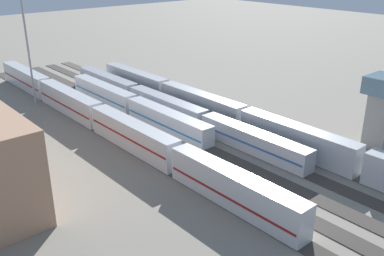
{
  "coord_description": "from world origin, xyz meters",
  "views": [
    {
      "loc": [
        -57.19,
        46.99,
        31.6
      ],
      "look_at": [
        -2.62,
        -0.22,
        2.5
      ],
      "focal_mm": 40.21,
      "sensor_mm": 36.0,
      "label": 1
    }
  ],
  "objects_px": {
    "train_on_track_4": "(98,117)",
    "train_on_track_1": "(167,106)",
    "train_on_track_0": "(244,120)",
    "light_mast_1": "(24,19)",
    "train_on_track_2": "(133,105)",
    "control_tower": "(383,106)"
  },
  "relations": [
    {
      "from": "train_on_track_0",
      "to": "control_tower",
      "type": "bearing_deg",
      "value": -144.46
    },
    {
      "from": "train_on_track_2",
      "to": "light_mast_1",
      "type": "bearing_deg",
      "value": 31.28
    },
    {
      "from": "train_on_track_2",
      "to": "control_tower",
      "type": "relative_size",
      "value": 3.74
    },
    {
      "from": "train_on_track_1",
      "to": "light_mast_1",
      "type": "bearing_deg",
      "value": 34.09
    },
    {
      "from": "train_on_track_4",
      "to": "train_on_track_1",
      "type": "bearing_deg",
      "value": -98.14
    },
    {
      "from": "light_mast_1",
      "to": "train_on_track_0",
      "type": "bearing_deg",
      "value": -152.4
    },
    {
      "from": "train_on_track_0",
      "to": "control_tower",
      "type": "height_order",
      "value": "control_tower"
    },
    {
      "from": "train_on_track_2",
      "to": "control_tower",
      "type": "height_order",
      "value": "control_tower"
    },
    {
      "from": "train_on_track_0",
      "to": "light_mast_1",
      "type": "relative_size",
      "value": 3.16
    },
    {
      "from": "light_mast_1",
      "to": "control_tower",
      "type": "height_order",
      "value": "light_mast_1"
    },
    {
      "from": "train_on_track_1",
      "to": "train_on_track_4",
      "type": "height_order",
      "value": "train_on_track_4"
    },
    {
      "from": "train_on_track_0",
      "to": "light_mast_1",
      "type": "xyz_separation_m",
      "value": [
        43.64,
        22.81,
        16.36
      ]
    },
    {
      "from": "train_on_track_2",
      "to": "train_on_track_0",
      "type": "relative_size",
      "value": 0.49
    },
    {
      "from": "train_on_track_4",
      "to": "control_tower",
      "type": "distance_m",
      "value": 51.83
    },
    {
      "from": "train_on_track_0",
      "to": "light_mast_1",
      "type": "height_order",
      "value": "light_mast_1"
    },
    {
      "from": "train_on_track_1",
      "to": "train_on_track_0",
      "type": "height_order",
      "value": "train_on_track_0"
    },
    {
      "from": "control_tower",
      "to": "light_mast_1",
      "type": "bearing_deg",
      "value": 30.19
    },
    {
      "from": "light_mast_1",
      "to": "control_tower",
      "type": "distance_m",
      "value": 73.9
    },
    {
      "from": "train_on_track_2",
      "to": "train_on_track_4",
      "type": "distance_m",
      "value": 10.48
    },
    {
      "from": "train_on_track_1",
      "to": "control_tower",
      "type": "bearing_deg",
      "value": -152.8
    },
    {
      "from": "train_on_track_1",
      "to": "light_mast_1",
      "type": "height_order",
      "value": "light_mast_1"
    },
    {
      "from": "train_on_track_2",
      "to": "train_on_track_4",
      "type": "bearing_deg",
      "value": 107.14
    }
  ]
}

